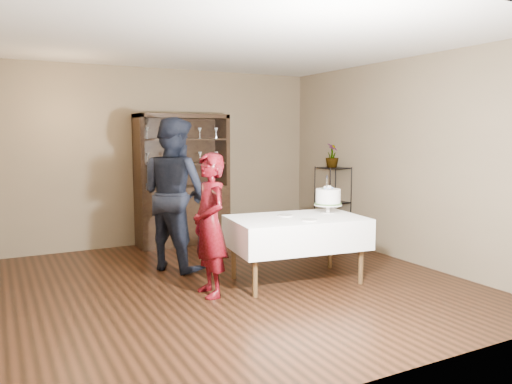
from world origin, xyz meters
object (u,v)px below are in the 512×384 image
Objects in this scene: china_hutch at (183,201)px; woman at (210,225)px; plant_etagere at (333,202)px; man at (174,194)px; cake_table at (296,232)px; cake at (328,198)px; potted_plant at (332,156)px.

woman is (-0.59, -2.50, 0.09)m from china_hutch.
plant_etagere is 0.63× the size of man.
cake_table is (-1.59, -1.46, -0.07)m from plant_etagere.
cake_table is at bearing 89.55° from woman.
plant_etagere is 2.16m from cake_table.
plant_etagere is 0.79× the size of woman.
woman is 1.21m from man.
plant_etagere is at bearing 118.53° from woman.
cake_table is (0.49, -2.51, -0.09)m from china_hutch.
cake is 1.78m from potted_plant.
man is at bearing 131.37° from cake_table.
potted_plant is at bearing 118.64° from woman.
cake_table is at bearing -137.58° from plant_etagere.
cake is (1.57, 0.07, 0.18)m from woman.
china_hutch is at bearing -51.82° from man.
cake is (0.99, -2.43, 0.27)m from china_hutch.
cake is at bearing 92.67° from woman.
man is at bearing 179.40° from woman.
cake is at bearing -153.88° from man.
woman is at bearing -103.18° from china_hutch.
plant_etagere is at bearing -112.71° from man.
china_hutch is 5.38× the size of potted_plant.
plant_etagere is at bearing -26.83° from china_hutch.
china_hutch is at bearing 152.54° from potted_plant.
potted_plant is at bearing 42.79° from cake_table.
china_hutch is 1.05× the size of man.
cake_table is 2.27m from potted_plant.
cake is at bearing -128.48° from plant_etagere.
cake_table is 1.09m from woman.
plant_etagere is 1.78m from cake.
man is (-0.57, -1.30, 0.29)m from china_hutch.
man reaches higher than plant_etagere.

